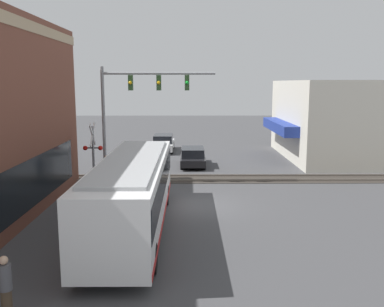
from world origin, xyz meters
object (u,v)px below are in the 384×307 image
at_px(crossing_signal, 93,148).
at_px(pedestrian_at_crossing, 107,170).
at_px(parked_car_black, 193,157).
at_px(pedestrian_by_lamp, 6,288).
at_px(parked_car_white, 163,143).
at_px(city_bus, 133,190).

distance_m(crossing_signal, pedestrian_at_crossing, 1.57).
xyz_separation_m(parked_car_black, pedestrian_at_crossing, (-5.99, 5.25, 0.28)).
bearing_deg(crossing_signal, pedestrian_by_lamp, -176.17).
xyz_separation_m(crossing_signal, parked_car_white, (13.07, -3.39, -1.58)).
xyz_separation_m(pedestrian_at_crossing, pedestrian_by_lamp, (-15.01, -0.25, -0.03)).
relative_size(parked_car_black, pedestrian_at_crossing, 2.53).
relative_size(city_bus, crossing_signal, 3.12).
height_order(pedestrian_at_crossing, pedestrian_by_lamp, pedestrian_at_crossing).
xyz_separation_m(parked_car_black, pedestrian_by_lamp, (-21.00, 5.00, 0.26)).
relative_size(parked_car_white, pedestrian_by_lamp, 2.77).
bearing_deg(pedestrian_by_lamp, pedestrian_at_crossing, 0.94).
bearing_deg(parked_car_white, parked_car_black, -159.27).
bearing_deg(parked_car_white, pedestrian_by_lamp, 175.08).
xyz_separation_m(city_bus, parked_car_black, (14.10, -2.60, -1.07)).
relative_size(city_bus, parked_car_black, 2.59).
xyz_separation_m(city_bus, pedestrian_at_crossing, (8.11, 2.65, -0.78)).
xyz_separation_m(city_bus, crossing_signal, (7.90, 3.39, 0.58)).
bearing_deg(pedestrian_at_crossing, parked_car_white, -11.63).
height_order(city_bus, parked_car_white, city_bus).
distance_m(parked_car_black, parked_car_white, 7.35).
bearing_deg(pedestrian_by_lamp, city_bus, -19.17).
height_order(crossing_signal, parked_car_white, crossing_signal).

